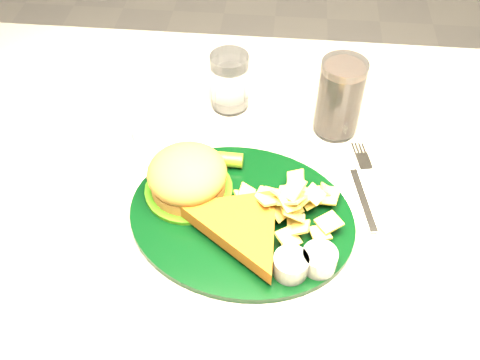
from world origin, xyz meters
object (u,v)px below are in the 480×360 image
object	(u,v)px
table	(240,295)
dinner_plate	(241,202)
cola_glass	(340,98)
fork_napkin	(363,195)
water_glass	(230,82)

from	to	relation	value
table	dinner_plate	xyz separation A→B (m)	(0.01, -0.09, 0.41)
table	dinner_plate	distance (m)	0.42
cola_glass	fork_napkin	bearing A→B (deg)	-75.50
cola_glass	water_glass	bearing A→B (deg)	166.14
dinner_plate	water_glass	distance (m)	0.26
fork_napkin	dinner_plate	bearing A→B (deg)	-173.40
water_glass	cola_glass	distance (m)	0.19
dinner_plate	cola_glass	distance (m)	0.26
table	water_glass	size ratio (longest dim) A/B	11.33
table	cola_glass	xyz separation A→B (m)	(0.15, 0.13, 0.44)
dinner_plate	table	bearing A→B (deg)	108.24
table	water_glass	world-z (taller)	water_glass
dinner_plate	fork_napkin	distance (m)	0.19
table	fork_napkin	bearing A→B (deg)	-8.02
cola_glass	fork_napkin	world-z (taller)	cola_glass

